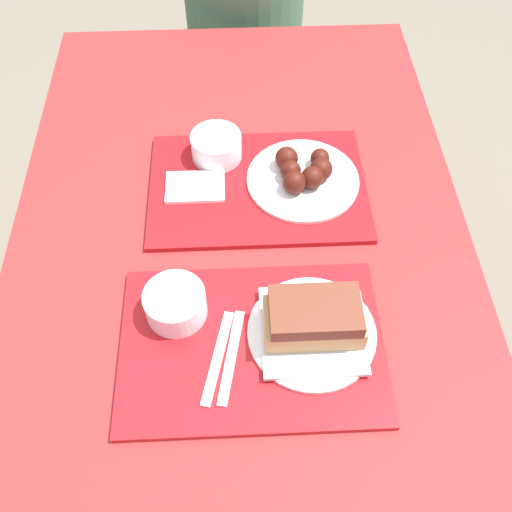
# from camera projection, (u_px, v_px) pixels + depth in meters

# --- Properties ---
(ground_plane) EXTENTS (12.00, 12.00, 0.00)m
(ground_plane) POSITION_uv_depth(u_px,v_px,m) (247.00, 422.00, 1.66)
(ground_plane) COLOR #706656
(picnic_table) EXTENTS (0.89, 1.57, 0.77)m
(picnic_table) POSITION_uv_depth(u_px,v_px,m) (243.00, 303.00, 1.12)
(picnic_table) COLOR maroon
(picnic_table) RESTS_ON ground_plane
(picnic_bench_far) EXTENTS (0.84, 0.28, 0.46)m
(picnic_bench_far) POSITION_uv_depth(u_px,v_px,m) (235.00, 94.00, 1.94)
(picnic_bench_far) COLOR maroon
(picnic_bench_far) RESTS_ON ground_plane
(tray_near) EXTENTS (0.44, 0.31, 0.01)m
(tray_near) POSITION_uv_depth(u_px,v_px,m) (252.00, 345.00, 0.95)
(tray_near) COLOR #B21419
(tray_near) RESTS_ON picnic_table
(tray_far) EXTENTS (0.44, 0.31, 0.01)m
(tray_far) POSITION_uv_depth(u_px,v_px,m) (258.00, 187.00, 1.16)
(tray_far) COLOR #B21419
(tray_far) RESTS_ON picnic_table
(bowl_coleslaw_near) EXTENTS (0.10, 0.10, 0.05)m
(bowl_coleslaw_near) POSITION_uv_depth(u_px,v_px,m) (176.00, 303.00, 0.96)
(bowl_coleslaw_near) COLOR silver
(bowl_coleslaw_near) RESTS_ON tray_near
(brisket_sandwich_plate) EXTENTS (0.22, 0.22, 0.09)m
(brisket_sandwich_plate) POSITION_uv_depth(u_px,v_px,m) (314.00, 323.00, 0.93)
(brisket_sandwich_plate) COLOR white
(brisket_sandwich_plate) RESTS_ON tray_near
(plastic_fork_near) EXTENTS (0.06, 0.17, 0.00)m
(plastic_fork_near) POSITION_uv_depth(u_px,v_px,m) (218.00, 357.00, 0.93)
(plastic_fork_near) COLOR white
(plastic_fork_near) RESTS_ON tray_near
(plastic_knife_near) EXTENTS (0.05, 0.17, 0.00)m
(plastic_knife_near) POSITION_uv_depth(u_px,v_px,m) (232.00, 357.00, 0.93)
(plastic_knife_near) COLOR white
(plastic_knife_near) RESTS_ON tray_near
(bowl_coleslaw_far) EXTENTS (0.10, 0.10, 0.05)m
(bowl_coleslaw_far) POSITION_uv_depth(u_px,v_px,m) (217.00, 145.00, 1.18)
(bowl_coleslaw_far) COLOR silver
(bowl_coleslaw_far) RESTS_ON tray_far
(wings_plate_far) EXTENTS (0.23, 0.23, 0.06)m
(wings_plate_far) POSITION_uv_depth(u_px,v_px,m) (303.00, 174.00, 1.15)
(wings_plate_far) COLOR white
(wings_plate_far) RESTS_ON tray_far
(napkin_far) EXTENTS (0.12, 0.08, 0.01)m
(napkin_far) POSITION_uv_depth(u_px,v_px,m) (196.00, 187.00, 1.15)
(napkin_far) COLOR white
(napkin_far) RESTS_ON tray_far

